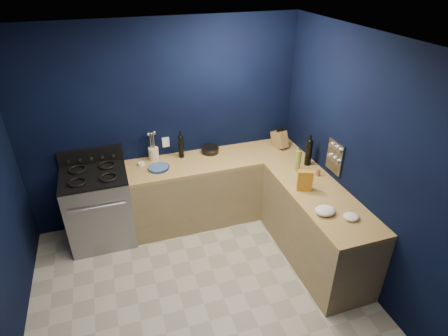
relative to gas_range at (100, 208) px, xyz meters
name	(u,v)px	position (x,y,z in m)	size (l,w,h in m)	color
floor	(204,304)	(0.93, -1.42, -0.47)	(3.50, 3.50, 0.02)	#B0AB9A
ceiling	(194,49)	(0.93, -1.42, 2.15)	(3.50, 3.50, 0.02)	silver
wall_back	(164,126)	(0.93, 0.34, 0.84)	(3.50, 0.02, 2.60)	black
wall_right	(370,171)	(2.69, -1.42, 0.84)	(0.02, 3.50, 2.60)	black
cab_back	(217,189)	(1.53, 0.02, -0.03)	(2.30, 0.63, 0.86)	#907B54
top_back	(217,159)	(1.53, 0.02, 0.42)	(2.30, 0.63, 0.04)	olive
cab_right	(316,228)	(2.37, -1.13, -0.03)	(0.63, 1.67, 0.86)	#907B54
top_right	(321,196)	(2.37, -1.13, 0.42)	(0.63, 1.67, 0.04)	olive
gas_range	(100,208)	(0.00, 0.00, 0.00)	(0.76, 0.66, 0.92)	gray
oven_door	(101,224)	(0.00, -0.32, -0.01)	(0.59, 0.02, 0.42)	black
cooktop	(93,176)	(0.00, 0.00, 0.48)	(0.76, 0.66, 0.03)	black
backguard	(91,156)	(0.00, 0.30, 0.58)	(0.76, 0.06, 0.20)	black
spice_panel	(335,157)	(2.67, -0.87, 0.72)	(0.02, 0.28, 0.38)	gray
wall_outlet	(166,142)	(0.93, 0.32, 0.62)	(0.09, 0.02, 0.13)	white
plate_stack	(159,168)	(0.77, -0.03, 0.46)	(0.24, 0.24, 0.03)	#2C4B8C
ramekin	(141,164)	(0.58, 0.14, 0.46)	(0.08, 0.08, 0.03)	white
utensil_crock	(154,154)	(0.75, 0.24, 0.52)	(0.13, 0.13, 0.16)	#F3EEC5
wine_bottle_back	(181,147)	(1.10, 0.19, 0.58)	(0.07, 0.07, 0.28)	black
lemon_basket	(210,150)	(1.49, 0.19, 0.48)	(0.22, 0.22, 0.08)	black
knife_block	(280,139)	(2.43, 0.06, 0.55)	(0.12, 0.20, 0.23)	olive
wine_bottle_right	(309,153)	(2.55, -0.50, 0.60)	(0.08, 0.08, 0.32)	black
oil_bottle	(298,161)	(2.36, -0.60, 0.58)	(0.06, 0.06, 0.28)	olive
spice_jar_near	(307,173)	(2.40, -0.75, 0.49)	(0.04, 0.04, 0.09)	olive
spice_jar_far	(318,172)	(2.54, -0.78, 0.49)	(0.05, 0.05, 0.09)	olive
crouton_bag	(305,180)	(2.23, -0.99, 0.56)	(0.16, 0.08, 0.24)	#A52516
towel_front	(325,211)	(2.22, -1.45, 0.48)	(0.21, 0.18, 0.07)	white
towel_end	(351,217)	(2.42, -1.61, 0.46)	(0.16, 0.14, 0.05)	white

